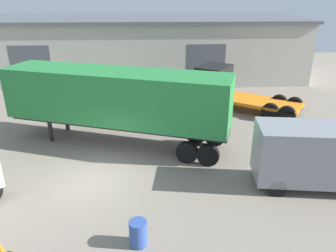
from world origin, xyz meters
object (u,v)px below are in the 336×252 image
container_trailer_yellow (117,98)px  delivery_van_grey (332,155)px  traffic_cone (1,251)px  oil_drum (138,233)px  flatbed_truck_black (227,88)px

container_trailer_yellow → delivery_van_grey: (8.98, -4.61, -1.07)m
container_trailer_yellow → delivery_van_grey: size_ratio=1.94×
container_trailer_yellow → traffic_cone: bearing=88.6°
container_trailer_yellow → delivery_van_grey: bearing=171.4°
oil_drum → delivery_van_grey: bearing=21.5°
container_trailer_yellow → flatbed_truck_black: bearing=-122.0°
flatbed_truck_black → oil_drum: (-5.66, -13.34, -0.90)m
oil_drum → flatbed_truck_black: bearing=67.0°
flatbed_truck_black → traffic_cone: flatbed_truck_black is taller
delivery_van_grey → flatbed_truck_black: 10.50m
traffic_cone → oil_drum: bearing=5.0°
traffic_cone → flatbed_truck_black: bearing=54.3°
oil_drum → traffic_cone: (-4.16, -0.36, -0.19)m
container_trailer_yellow → traffic_cone: (-2.91, -8.00, -2.26)m
traffic_cone → delivery_van_grey: bearing=16.0°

